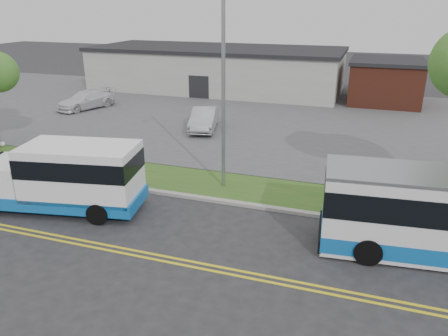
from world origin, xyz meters
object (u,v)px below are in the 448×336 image
(streetlight_near, at_px, (223,82))
(parked_car_b, at_px, (86,100))
(shuttle_bus, at_px, (65,175))
(parked_car_a, at_px, (204,119))

(streetlight_near, distance_m, parked_car_b, 20.97)
(streetlight_near, height_order, parked_car_b, streetlight_near)
(streetlight_near, xyz_separation_m, parked_car_b, (-16.49, 12.20, -4.39))
(streetlight_near, distance_m, shuttle_bus, 8.07)
(parked_car_a, bearing_deg, streetlight_near, -77.03)
(streetlight_near, relative_size, shuttle_bus, 1.17)
(parked_car_b, bearing_deg, parked_car_a, 6.82)
(shuttle_bus, bearing_deg, parked_car_b, 112.49)
(streetlight_near, bearing_deg, shuttle_bus, -142.43)
(streetlight_near, distance_m, parked_car_a, 11.29)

